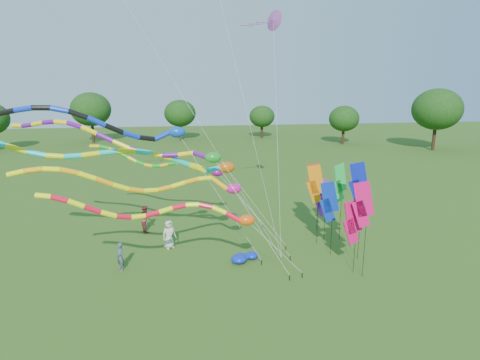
{
  "coord_description": "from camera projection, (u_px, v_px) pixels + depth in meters",
  "views": [
    {
      "loc": [
        -2.99,
        -16.59,
        9.98
      ],
      "look_at": [
        0.2,
        4.52,
        4.8
      ],
      "focal_mm": 30.0,
      "sensor_mm": 36.0,
      "label": 1
    }
  ],
  "objects": [
    {
      "name": "banner_pole_orange",
      "position": [
        315.0,
        184.0,
        24.83
      ],
      "size": [
        1.12,
        0.46,
        5.14
      ],
      "rotation": [
        0.0,
        0.0,
        -0.34
      ],
      "color": "black",
      "rests_on": "ground"
    },
    {
      "name": "banner_pole_red",
      "position": [
        315.0,
        181.0,
        27.11
      ],
      "size": [
        1.1,
        0.54,
        4.8
      ],
      "rotation": [
        0.0,
        0.0,
        -0.41
      ],
      "color": "black",
      "rests_on": "ground"
    },
    {
      "name": "person_a",
      "position": [
        169.0,
        234.0,
        24.72
      ],
      "size": [
        1.06,
        0.93,
        1.82
      ],
      "primitive_type": "imported",
      "rotation": [
        0.0,
        0.0,
        0.5
      ],
      "color": "beige",
      "rests_on": "ground"
    },
    {
      "name": "person_c",
      "position": [
        145.0,
        219.0,
        27.47
      ],
      "size": [
        0.97,
        1.08,
        1.84
      ],
      "primitive_type": "imported",
      "rotation": [
        0.0,
        0.0,
        1.93
      ],
      "color": "maroon",
      "rests_on": "ground"
    },
    {
      "name": "delta_kite_high_c",
      "position": [
        273.0,
        20.0,
        26.56
      ],
      "size": [
        3.15,
        8.02,
        15.48
      ],
      "rotation": [
        0.0,
        0.0,
        0.52
      ],
      "color": "black",
      "rests_on": "ground"
    },
    {
      "name": "banner_pole_green",
      "position": [
        340.0,
        183.0,
        25.12
      ],
      "size": [
        1.11,
        0.5,
        5.14
      ],
      "rotation": [
        0.0,
        0.0,
        0.38
      ],
      "color": "black",
      "rests_on": "ground"
    },
    {
      "name": "banner_pole_blue_b",
      "position": [
        358.0,
        184.0,
        22.43
      ],
      "size": [
        1.14,
        0.4,
        5.76
      ],
      "rotation": [
        0.0,
        0.0,
        -0.28
      ],
      "color": "black",
      "rests_on": "ground"
    },
    {
      "name": "banner_pole_magenta_a",
      "position": [
        363.0,
        205.0,
        20.36
      ],
      "size": [
        1.14,
        0.37,
        5.22
      ],
      "rotation": [
        0.0,
        0.0,
        -0.26
      ],
      "color": "black",
      "rests_on": "ground"
    },
    {
      "name": "banner_pole_violet",
      "position": [
        322.0,
        198.0,
        25.52
      ],
      "size": [
        1.16,
        0.25,
        4.12
      ],
      "rotation": [
        0.0,
        0.0,
        -0.15
      ],
      "color": "black",
      "rests_on": "ground"
    },
    {
      "name": "banner_pole_blue_a",
      "position": [
        329.0,
        202.0,
        23.2
      ],
      "size": [
        1.15,
        0.33,
        4.53
      ],
      "rotation": [
        0.0,
        0.0,
        -0.22
      ],
      "color": "black",
      "rests_on": "ground"
    },
    {
      "name": "tree_ring",
      "position": [
        226.0,
        177.0,
        19.29
      ],
      "size": [
        116.12,
        112.51,
        9.63
      ],
      "color": "#382314",
      "rests_on": "ground"
    },
    {
      "name": "person_b",
      "position": [
        120.0,
        257.0,
        21.76
      ],
      "size": [
        0.63,
        0.69,
        1.59
      ],
      "primitive_type": "imported",
      "rotation": [
        0.0,
        0.0,
        -1.03
      ],
      "color": "#424E5C",
      "rests_on": "ground"
    },
    {
      "name": "tube_kite_red",
      "position": [
        177.0,
        213.0,
        19.2
      ],
      "size": [
        12.24,
        1.38,
        5.83
      ],
      "rotation": [
        0.0,
        0.0,
        0.01
      ],
      "color": "black",
      "rests_on": "ground"
    },
    {
      "name": "ground",
      "position": [
        250.0,
        302.0,
        18.73
      ],
      "size": [
        160.0,
        160.0,
        0.0
      ],
      "primitive_type": "plane",
      "color": "#295115",
      "rests_on": "ground"
    },
    {
      "name": "tube_kite_cyan",
      "position": [
        137.0,
        158.0,
        21.14
      ],
      "size": [
        16.29,
        1.35,
        8.29
      ],
      "rotation": [
        0.0,
        0.0,
        0.09
      ],
      "color": "black",
      "rests_on": "ground"
    },
    {
      "name": "tube_kite_purple",
      "position": [
        131.0,
        143.0,
        20.74
      ],
      "size": [
        14.42,
        5.67,
        8.72
      ],
      "rotation": [
        0.0,
        0.0,
        -0.36
      ],
      "color": "black",
      "rests_on": "ground"
    },
    {
      "name": "blue_nylon_heap",
      "position": [
        241.0,
        258.0,
        22.98
      ],
      "size": [
        1.05,
        1.6,
        0.47
      ],
      "color": "#0D26B5",
      "rests_on": "ground"
    },
    {
      "name": "tube_kite_orange",
      "position": [
        161.0,
        183.0,
        19.65
      ],
      "size": [
        13.24,
        2.76,
        6.99
      ],
      "rotation": [
        0.0,
        0.0,
        0.17
      ],
      "color": "black",
      "rests_on": "ground"
    },
    {
      "name": "tube_kite_green",
      "position": [
        172.0,
        164.0,
        27.79
      ],
      "size": [
        11.65,
        2.95,
        6.33
      ],
      "rotation": [
        0.0,
        0.0,
        -0.23
      ],
      "color": "black",
      "rests_on": "ground"
    },
    {
      "name": "banner_pole_magenta_b",
      "position": [
        352.0,
        222.0,
        20.96
      ],
      "size": [
        1.16,
        0.21,
        4.14
      ],
      "rotation": [
        0.0,
        0.0,
        0.11
      ],
      "color": "black",
      "rests_on": "ground"
    },
    {
      "name": "tube_kite_blue",
      "position": [
        91.0,
        124.0,
        18.27
      ],
      "size": [
        14.81,
        1.96,
        9.66
      ],
      "rotation": [
        0.0,
        0.0,
        0.14
      ],
      "color": "black",
      "rests_on": "ground"
    }
  ]
}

